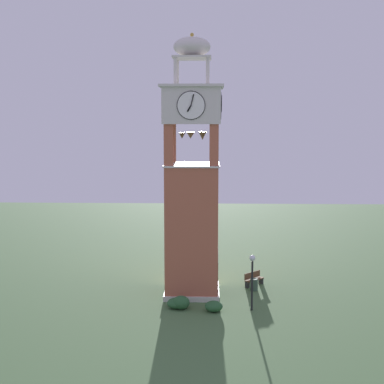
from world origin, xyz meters
The scene contains 8 objects.
ground centered at (0.00, 0.00, 0.00)m, with size 80.00×80.00×0.00m, color #476B3D.
clock_tower centered at (0.00, 0.00, 6.78)m, with size 3.97×3.97×16.88m.
park_bench centered at (2.00, -4.23, 0.48)m, with size 1.44×1.44×0.95m.
lamp_post centered at (-3.14, -3.74, 2.41)m, with size 0.36×0.36×3.43m.
trash_bin centered at (0.91, -4.17, 0.40)m, with size 0.52×0.52×0.80m, color #38513D.
shrub_near_entry centered at (-3.04, 0.57, 0.41)m, with size 1.07×1.07×0.81m, color #28562D.
shrub_left_of_tower centered at (-3.42, -1.43, 0.32)m, with size 1.08×1.08×0.64m, color #28562D.
shrub_behind_bench centered at (-2.88, 0.84, 0.31)m, with size 1.21×1.21×0.61m, color #28562D.
Camera 1 is at (-36.62, -1.19, 11.64)m, focal length 53.36 mm.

